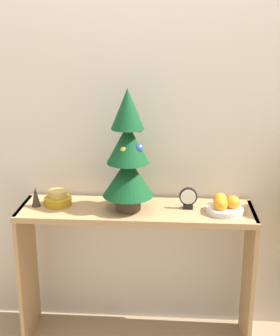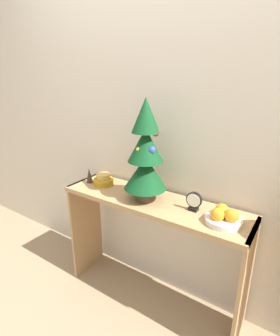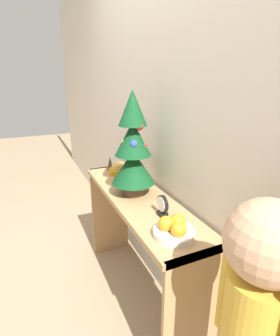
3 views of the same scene
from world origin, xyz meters
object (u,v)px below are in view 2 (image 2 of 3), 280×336
object	(u,v)px
singing_bowl	(104,180)
desk_clock	(194,202)
mini_tree	(146,154)
figurine	(89,175)
fruit_bowl	(223,217)

from	to	relation	value
singing_bowl	desk_clock	size ratio (longest dim) A/B	1.28
singing_bowl	desk_clock	world-z (taller)	desk_clock
mini_tree	figurine	size ratio (longest dim) A/B	5.63
mini_tree	desk_clock	distance (m)	0.39
fruit_bowl	mini_tree	bearing A→B (deg)	179.19
fruit_bowl	singing_bowl	size ratio (longest dim) A/B	1.34
fruit_bowl	desk_clock	world-z (taller)	desk_clock
desk_clock	figurine	bearing A→B (deg)	-178.31
singing_bowl	figurine	bearing A→B (deg)	-165.73
fruit_bowl	figurine	distance (m)	0.97
fruit_bowl	singing_bowl	world-z (taller)	fruit_bowl
figurine	mini_tree	bearing A→B (deg)	-1.14
fruit_bowl	figurine	world-z (taller)	figurine
figurine	desk_clock	bearing A→B (deg)	1.69
singing_bowl	desk_clock	distance (m)	0.68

